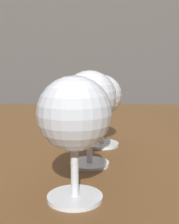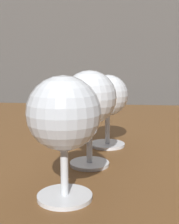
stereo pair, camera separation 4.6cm
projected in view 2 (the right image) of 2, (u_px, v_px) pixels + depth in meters
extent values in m
cube|color=brown|center=(45.00, 139.00, 0.69)|extent=(1.26, 0.88, 0.03)
cylinder|color=white|center=(65.00, 196.00, 0.36)|extent=(0.06, 0.06, 0.00)
cylinder|color=white|center=(64.00, 166.00, 0.36)|extent=(0.01, 0.01, 0.07)
sphere|color=white|center=(64.00, 113.00, 0.35)|extent=(0.08, 0.08, 0.08)
ellipsoid|color=maroon|center=(64.00, 112.00, 0.35)|extent=(0.07, 0.07, 0.04)
cylinder|color=white|center=(90.00, 164.00, 0.48)|extent=(0.06, 0.06, 0.00)
cylinder|color=white|center=(90.00, 139.00, 0.47)|extent=(0.01, 0.01, 0.07)
sphere|color=white|center=(90.00, 97.00, 0.46)|extent=(0.08, 0.08, 0.08)
ellipsoid|color=maroon|center=(90.00, 97.00, 0.46)|extent=(0.07, 0.07, 0.04)
cylinder|color=white|center=(107.00, 144.00, 0.58)|extent=(0.06, 0.06, 0.00)
cylinder|color=white|center=(107.00, 126.00, 0.58)|extent=(0.01, 0.01, 0.07)
sphere|color=white|center=(108.00, 95.00, 0.57)|extent=(0.07, 0.07, 0.07)
ellipsoid|color=#EACC66|center=(108.00, 97.00, 0.57)|extent=(0.06, 0.06, 0.03)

